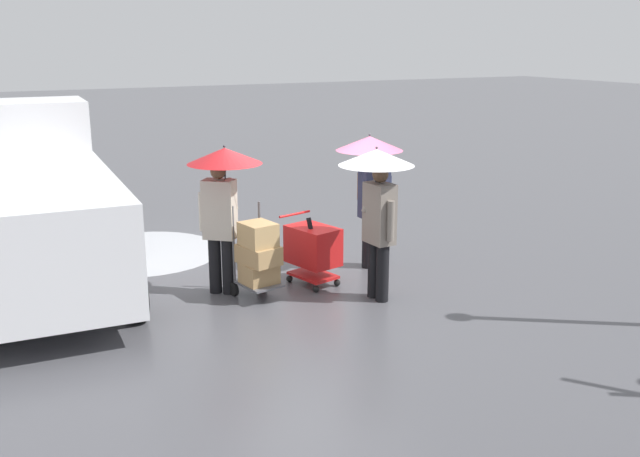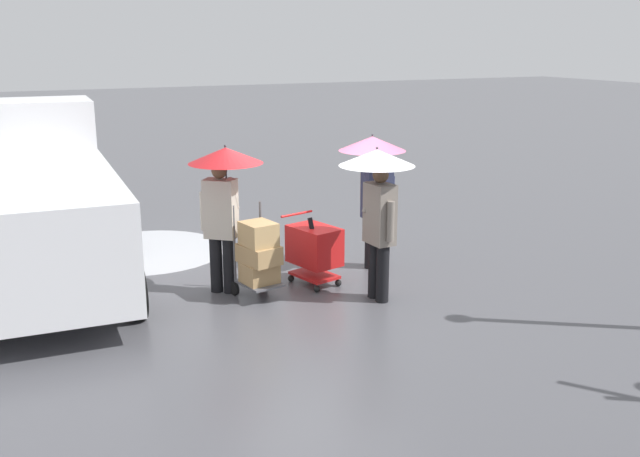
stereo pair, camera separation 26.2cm
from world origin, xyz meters
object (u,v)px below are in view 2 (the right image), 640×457
(cargo_van_parked_right, at_px, (43,207))
(pedestrian_black_side, at_px, (378,188))
(pedestrian_pink_side, at_px, (224,185))
(shopping_cart_vendor, at_px, (314,247))
(pedestrian_white_side, at_px, (374,171))
(hand_dolly_boxes, at_px, (259,255))

(cargo_van_parked_right, bearing_deg, pedestrian_black_side, 147.69)
(pedestrian_pink_side, bearing_deg, cargo_van_parked_right, -32.70)
(shopping_cart_vendor, distance_m, pedestrian_white_side, 1.59)
(cargo_van_parked_right, bearing_deg, shopping_cart_vendor, 154.79)
(cargo_van_parked_right, distance_m, hand_dolly_boxes, 3.28)
(pedestrian_pink_side, height_order, pedestrian_white_side, same)
(hand_dolly_boxes, relative_size, pedestrian_white_side, 0.61)
(shopping_cart_vendor, xyz_separation_m, pedestrian_white_side, (-1.18, -0.34, 1.00))
(pedestrian_white_side, bearing_deg, hand_dolly_boxes, 13.88)
(cargo_van_parked_right, distance_m, shopping_cart_vendor, 4.01)
(hand_dolly_boxes, distance_m, pedestrian_white_side, 2.38)
(pedestrian_black_side, xyz_separation_m, pedestrian_white_side, (-0.65, -1.25, -0.01))
(pedestrian_white_side, bearing_deg, cargo_van_parked_right, -15.82)
(hand_dolly_boxes, bearing_deg, pedestrian_white_side, -166.12)
(cargo_van_parked_right, distance_m, pedestrian_black_side, 4.89)
(cargo_van_parked_right, relative_size, shopping_cart_vendor, 5.20)
(hand_dolly_boxes, height_order, pedestrian_black_side, pedestrian_black_side)
(hand_dolly_boxes, height_order, pedestrian_white_side, pedestrian_white_side)
(pedestrian_pink_side, xyz_separation_m, pedestrian_black_side, (-1.83, 1.13, 0.00))
(hand_dolly_boxes, bearing_deg, pedestrian_black_side, 153.82)
(hand_dolly_boxes, bearing_deg, shopping_cart_vendor, -168.73)
(hand_dolly_boxes, relative_size, pedestrian_black_side, 0.61)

